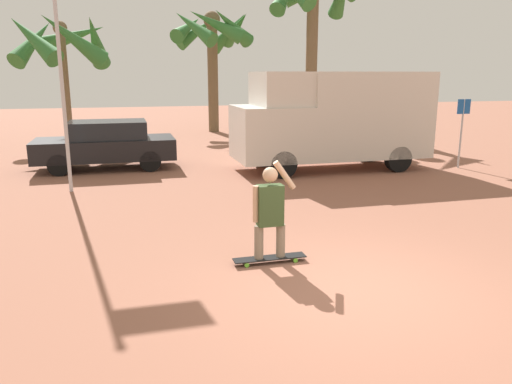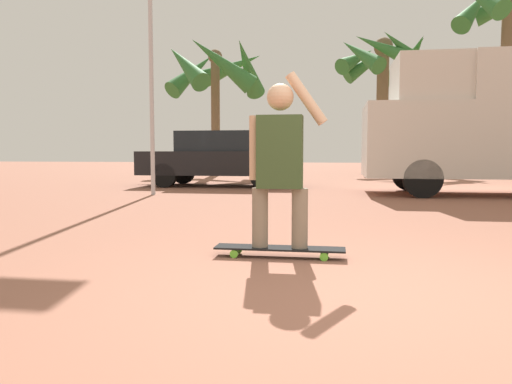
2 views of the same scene
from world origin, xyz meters
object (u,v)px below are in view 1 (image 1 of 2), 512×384
(parked_car_black, at_px, (106,144))
(palm_tree_center_background, at_px, (213,34))
(palm_tree_near_van, at_px, (312,3))
(skateboard, at_px, (270,258))
(person_skateboarder, at_px, (270,208))
(street_sign, at_px, (462,124))
(flagpole, at_px, (62,24))
(camper_van, at_px, (334,117))
(palm_tree_far_left, at_px, (62,42))

(parked_car_black, distance_m, palm_tree_center_background, 11.16)
(palm_tree_near_van, bearing_deg, skateboard, -113.08)
(person_skateboarder, height_order, street_sign, street_sign)
(person_skateboarder, height_order, palm_tree_center_background, palm_tree_center_background)
(flagpole, bearing_deg, palm_tree_center_background, 64.46)
(flagpole, bearing_deg, person_skateboarder, -60.94)
(skateboard, distance_m, parked_car_black, 9.20)
(person_skateboarder, height_order, camper_van, camper_van)
(camper_van, relative_size, palm_tree_center_background, 0.97)
(skateboard, height_order, street_sign, street_sign)
(person_skateboarder, bearing_deg, camper_van, 59.60)
(palm_tree_far_left, relative_size, street_sign, 2.48)
(street_sign, bearing_deg, palm_tree_far_left, 144.51)
(camper_van, bearing_deg, palm_tree_far_left, 136.69)
(camper_van, height_order, flagpole, flagpole)
(camper_van, bearing_deg, flagpole, -171.49)
(camper_van, distance_m, parked_car_black, 6.95)
(palm_tree_center_background, relative_size, flagpole, 0.88)
(person_skateboarder, bearing_deg, parked_car_black, 106.22)
(person_skateboarder, bearing_deg, flagpole, 119.06)
(camper_van, bearing_deg, skateboard, -120.40)
(person_skateboarder, distance_m, flagpole, 7.41)
(palm_tree_near_van, relative_size, flagpole, 1.12)
(palm_tree_far_left, xyz_separation_m, street_sign, (12.07, -8.60, -2.69))
(parked_car_black, xyz_separation_m, palm_tree_center_background, (5.05, 9.13, 3.97))
(camper_van, distance_m, street_sign, 3.94)
(skateboard, relative_size, palm_tree_far_left, 0.22)
(person_skateboarder, relative_size, palm_tree_center_background, 0.25)
(flagpole, bearing_deg, palm_tree_far_left, 95.48)
(palm_tree_far_left, height_order, flagpole, flagpole)
(person_skateboarder, relative_size, palm_tree_far_left, 0.29)
(skateboard, height_order, parked_car_black, parked_car_black)
(person_skateboarder, relative_size, parked_car_black, 0.37)
(palm_tree_center_background, bearing_deg, palm_tree_near_van, -26.39)
(palm_tree_far_left, bearing_deg, street_sign, -35.49)
(skateboard, distance_m, palm_tree_far_left, 15.82)
(camper_van, height_order, palm_tree_near_van, palm_tree_near_van)
(palm_tree_center_background, bearing_deg, street_sign, -65.17)
(parked_car_black, relative_size, street_sign, 1.96)
(skateboard, xyz_separation_m, camper_van, (4.10, 6.99, 1.50))
(person_skateboarder, bearing_deg, palm_tree_far_left, 105.62)
(palm_tree_far_left, height_order, street_sign, palm_tree_far_left)
(skateboard, xyz_separation_m, flagpole, (-3.27, 5.89, 3.89))
(palm_tree_center_background, bearing_deg, person_skateboarder, -97.89)
(camper_van, distance_m, palm_tree_center_background, 11.51)
(person_skateboarder, xyz_separation_m, palm_tree_center_background, (2.49, 17.94, 3.86))
(skateboard, height_order, person_skateboarder, person_skateboarder)
(parked_car_black, bearing_deg, palm_tree_near_van, 37.03)
(person_skateboarder, height_order, palm_tree_far_left, palm_tree_far_left)
(skateboard, height_order, flagpole, flagpole)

